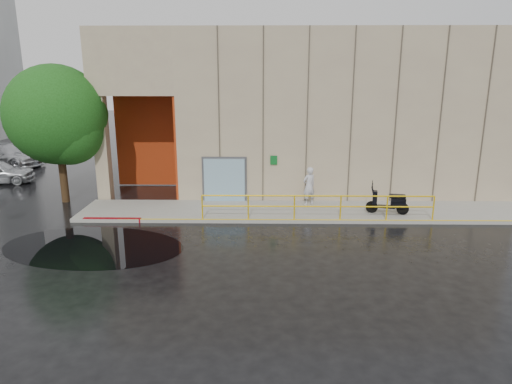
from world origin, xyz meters
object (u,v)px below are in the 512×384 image
car_c (6,155)px  tree_near (60,119)px  person (309,186)px  scooter (389,196)px  red_curb (112,220)px

car_c → tree_near: size_ratio=0.80×
person → tree_near: size_ratio=0.27×
person → scooter: 3.52m
person → scooter: (3.26, -1.33, -0.09)m
tree_near → red_curb: bearing=-44.5°
person → red_curb: bearing=-15.8°
scooter → red_curb: scooter is taller
red_curb → tree_near: size_ratio=0.37×
person → car_c: bearing=-56.6°
person → tree_near: 11.86m
person → car_c: person is taller
person → car_c: (-19.10, 9.36, -0.29)m
car_c → scooter: bearing=-99.9°
red_curb → car_c: size_ratio=0.47×
red_curb → tree_near: tree_near is taller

